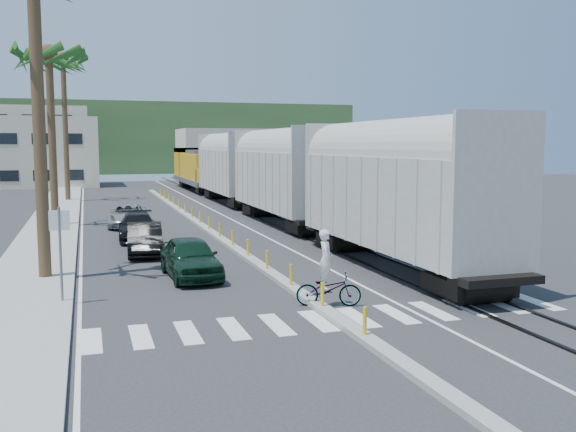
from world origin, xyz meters
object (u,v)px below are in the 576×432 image
Objects in this scene: car_lead at (191,258)px; car_second at (145,239)px; street_sign at (60,241)px; cyclist at (328,282)px.

car_lead is 1.03× the size of car_second.
car_lead reaches higher than car_second.
street_sign is 8.16m from cyclist.
street_sign is at bearing -149.20° from car_lead.
car_lead is at bearing 50.34° from cyclist.
street_sign reaches higher than cyclist.
car_second is (3.21, 8.43, -1.27)m from street_sign.
street_sign is 5.38m from car_lead.
cyclist is at bearing -61.36° from car_lead.
car_second is 11.82m from cyclist.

